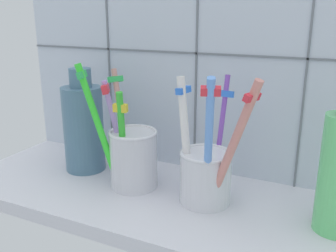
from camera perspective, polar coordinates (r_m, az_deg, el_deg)
name	(u,v)px	position (r cm, az deg, el deg)	size (l,w,h in cm)	color
counter_slab	(165,202)	(54.48, -0.42, -11.43)	(64.00, 22.00, 2.00)	silver
tile_wall_back	(199,42)	(59.10, 4.78, 12.63)	(64.00, 2.20, 45.00)	silver
toothbrush_cup_left	(131,154)	(55.16, -5.59, -4.31)	(10.37, 8.46, 18.33)	silver
toothbrush_cup_right	(206,170)	(50.52, 5.82, -6.68)	(11.78, 12.63, 18.34)	silver
ceramic_vase	(83,126)	(61.76, -12.68, -0.02)	(6.38, 6.38, 16.59)	slate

